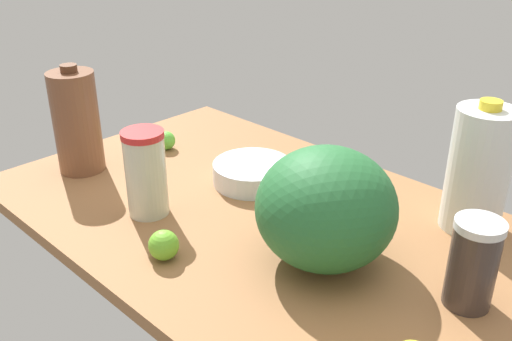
# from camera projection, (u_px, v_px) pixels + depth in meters

# --- Properties ---
(countertop) EXTENTS (1.20, 0.76, 0.03)m
(countertop) POSITION_uv_depth(u_px,v_px,m) (256.00, 217.00, 1.26)
(countertop) COLOR #96643B
(countertop) RESTS_ON ground
(shaker_bottle) EXTENTS (0.08, 0.08, 0.16)m
(shaker_bottle) POSITION_uv_depth(u_px,v_px,m) (473.00, 264.00, 0.94)
(shaker_bottle) COLOR #3D312C
(shaker_bottle) RESTS_ON countertop
(tumbler_cup) EXTENTS (0.09, 0.09, 0.19)m
(tumbler_cup) POSITION_uv_depth(u_px,v_px,m) (146.00, 173.00, 1.21)
(tumbler_cup) COLOR beige
(tumbler_cup) RESTS_ON countertop
(milk_jug) EXTENTS (0.12, 0.12, 0.28)m
(milk_jug) POSITION_uv_depth(u_px,v_px,m) (479.00, 170.00, 1.15)
(milk_jug) COLOR white
(milk_jug) RESTS_ON countertop
(mixing_bowl) EXTENTS (0.19, 0.19, 0.05)m
(mixing_bowl) POSITION_uv_depth(u_px,v_px,m) (253.00, 173.00, 1.37)
(mixing_bowl) COLOR silver
(mixing_bowl) RESTS_ON countertop
(watermelon) EXTENTS (0.26, 0.26, 0.23)m
(watermelon) POSITION_uv_depth(u_px,v_px,m) (326.00, 208.00, 1.04)
(watermelon) COLOR #266934
(watermelon) RESTS_ON countertop
(chocolate_milk_jug) EXTENTS (0.11, 0.11, 0.27)m
(chocolate_milk_jug) POSITION_uv_depth(u_px,v_px,m) (76.00, 122.00, 1.40)
(chocolate_milk_jug) COLOR brown
(chocolate_milk_jug) RESTS_ON countertop
(lime_near_front) EXTENTS (0.06, 0.06, 0.06)m
(lime_near_front) POSITION_uv_depth(u_px,v_px,m) (165.00, 246.00, 1.08)
(lime_near_front) COLOR #6AB82E
(lime_near_front) RESTS_ON countertop
(lime_far_back) EXTENTS (0.05, 0.05, 0.05)m
(lime_far_back) POSITION_uv_depth(u_px,v_px,m) (166.00, 140.00, 1.55)
(lime_far_back) COLOR #5BBC38
(lime_far_back) RESTS_ON countertop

